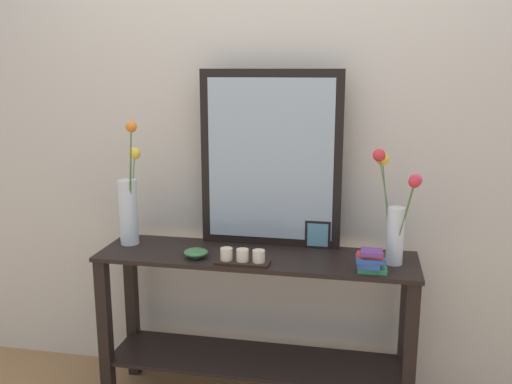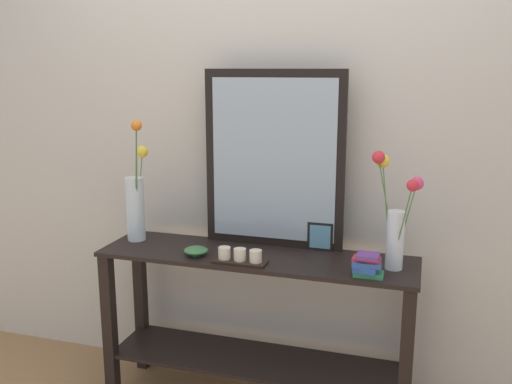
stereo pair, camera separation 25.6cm
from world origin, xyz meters
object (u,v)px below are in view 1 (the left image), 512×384
Objects in this scene: vase_right at (396,215)px; decorative_bowl at (196,253)px; tall_vase_left at (129,203)px; mirror_leaning at (270,160)px; console_table at (256,313)px; picture_frame_small at (318,235)px; book_stack at (371,261)px; candle_tray at (243,257)px.

vase_right is 0.92m from decorative_bowl.
vase_right is at bearing 5.95° from decorative_bowl.
decorative_bowl is at bearing -19.91° from tall_vase_left.
tall_vase_left is at bearing -169.89° from mirror_leaning.
mirror_leaning reaches higher than console_table.
book_stack is (0.25, -0.28, -0.02)m from picture_frame_small.
book_stack reaches higher than console_table.
tall_vase_left reaches higher than candle_tray.
tall_vase_left is 5.49× the size of decorative_bowl.
vase_right is at bearing -15.81° from mirror_leaning.
decorative_bowl is (-0.30, -0.26, -0.40)m from mirror_leaning.
console_table is 2.89× the size of vase_right.
mirror_leaning is at bearing 164.19° from vase_right.
vase_right is at bearing -2.02° from tall_vase_left.
book_stack reaches higher than candle_tray.
mirror_leaning is 6.28× the size of book_stack.
tall_vase_left is 4.55× the size of book_stack.
picture_frame_small is 1.22× the size of decorative_bowl.
tall_vase_left is 0.94m from picture_frame_small.
candle_tray is 1.78× the size of picture_frame_small.
candle_tray is (-0.07, -0.30, -0.40)m from mirror_leaning.
mirror_leaning is 0.64m from vase_right.
tall_vase_left is at bearing -173.19° from picture_frame_small.
picture_frame_small is at bearing 42.34° from candle_tray.
tall_vase_left reaches higher than picture_frame_small.
console_table is 0.64m from book_stack.
picture_frame_small is at bearing 29.27° from console_table.
mirror_leaning is 1.38× the size of tall_vase_left.
picture_frame_small is (0.27, 0.15, 0.36)m from console_table.
mirror_leaning is at bearing 177.10° from picture_frame_small.
book_stack is (0.49, -0.29, -0.38)m from mirror_leaning.
tall_vase_left is 0.66m from candle_tray.
tall_vase_left is 1.19m from book_stack.
book_stack is (0.79, -0.03, 0.02)m from decorative_bowl.
book_stack is at bearing -47.85° from picture_frame_small.
mirror_leaning is 0.68m from book_stack.
tall_vase_left is 1.20× the size of vase_right.
decorative_bowl is (0.38, -0.14, -0.19)m from tall_vase_left.
decorative_bowl is (-0.26, -0.09, 0.32)m from console_table.
mirror_leaning is 0.73m from tall_vase_left.
mirror_leaning reaches higher than picture_frame_small.
tall_vase_left is at bearing 160.09° from decorative_bowl.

